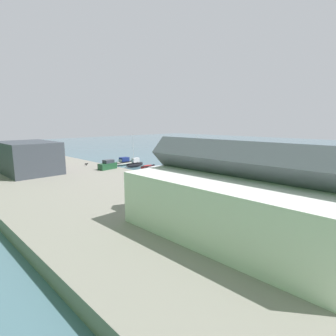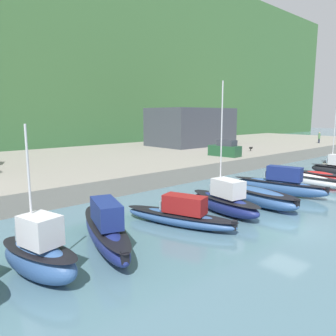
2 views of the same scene
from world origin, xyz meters
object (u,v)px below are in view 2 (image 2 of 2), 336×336
(moored_boat_8, at_px, (320,176))
(person_on_quay, at_px, (319,137))
(moored_boat_5, at_px, (258,196))
(moored_boat_9, at_px, (335,168))
(dog_on_quay, at_px, (251,148))
(parked_car_1, at_px, (225,149))
(moored_boat_4, at_px, (225,201))
(moored_boat_3, at_px, (180,215))
(moored_boat_2, at_px, (106,230))
(moored_boat_6, at_px, (280,184))
(moored_boat_7, at_px, (305,179))
(moored_boat_1, at_px, (39,255))

(moored_boat_8, relative_size, person_on_quay, 2.17)
(moored_boat_5, relative_size, moored_boat_9, 0.84)
(dog_on_quay, bearing_deg, moored_boat_8, 84.42)
(moored_boat_8, height_order, moored_boat_9, moored_boat_9)
(moored_boat_8, bearing_deg, parked_car_1, 94.72)
(moored_boat_4, xyz_separation_m, moored_boat_9, (21.66, 0.64, -0.02))
(moored_boat_3, bearing_deg, moored_boat_2, 158.20)
(moored_boat_6, xyz_separation_m, moored_boat_9, (13.38, 0.36, -0.00))
(moored_boat_4, bearing_deg, moored_boat_5, 1.74)
(dog_on_quay, bearing_deg, moored_boat_6, 63.83)
(moored_boat_4, xyz_separation_m, moored_boat_6, (8.28, 0.27, -0.01))
(moored_boat_3, xyz_separation_m, moored_boat_9, (25.89, 0.34, 0.23))
(moored_boat_5, height_order, person_on_quay, person_on_quay)
(moored_boat_3, distance_m, moored_boat_9, 25.89)
(moored_boat_6, bearing_deg, moored_boat_2, 167.91)
(moored_boat_4, height_order, moored_boat_7, moored_boat_4)
(moored_boat_3, xyz_separation_m, parked_car_1, (20.46, 12.47, 1.86))
(moored_boat_8, xyz_separation_m, person_on_quay, (29.10, 12.76, 2.16))
(moored_boat_6, distance_m, moored_boat_8, 8.37)
(moored_boat_8, distance_m, person_on_quay, 31.84)
(moored_boat_3, height_order, moored_boat_9, moored_boat_9)
(moored_boat_1, xyz_separation_m, moored_boat_4, (13.68, 0.57, -0.14))
(moored_boat_1, bearing_deg, dog_on_quay, 8.04)
(moored_boat_9, xyz_separation_m, person_on_quay, (24.07, 12.43, 1.82))
(moored_boat_9, bearing_deg, parked_car_1, 116.58)
(moored_boat_4, bearing_deg, dog_on_quay, 38.31)
(moored_boat_3, relative_size, moored_boat_6, 0.92)
(moored_boat_3, distance_m, moored_boat_5, 7.90)
(moored_boat_3, xyz_separation_m, moored_boat_8, (20.86, 0.00, -0.11))
(moored_boat_5, relative_size, moored_boat_6, 0.89)
(moored_boat_8, xyz_separation_m, parked_car_1, (-0.41, 12.47, 1.98))
(moored_boat_3, xyz_separation_m, moored_boat_6, (12.50, -0.02, 0.23))
(parked_car_1, xyz_separation_m, person_on_quay, (29.50, 0.29, 0.18))
(moored_boat_3, height_order, moored_boat_6, moored_boat_6)
(moored_boat_4, relative_size, dog_on_quay, 10.94)
(moored_boat_4, bearing_deg, moored_boat_9, 9.86)
(moored_boat_7, bearing_deg, moored_boat_3, -174.22)
(moored_boat_5, bearing_deg, moored_boat_1, -171.62)
(moored_boat_2, height_order, moored_boat_4, moored_boat_4)
(moored_boat_7, relative_size, moored_boat_8, 1.63)
(moored_boat_7, xyz_separation_m, parked_car_1, (2.58, 12.30, 1.92))
(moored_boat_8, bearing_deg, moored_boat_4, -176.11)
(moored_boat_4, bearing_deg, moored_boat_7, 10.17)
(moored_boat_6, height_order, moored_boat_9, moored_boat_9)
(moored_boat_5, bearing_deg, parked_car_1, 54.18)
(dog_on_quay, bearing_deg, moored_boat_9, 102.77)
(moored_boat_7, bearing_deg, moored_boat_2, -175.02)
(moored_boat_2, relative_size, parked_car_1, 1.93)
(moored_boat_1, relative_size, dog_on_quay, 7.82)
(moored_boat_3, relative_size, moored_boat_8, 1.74)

